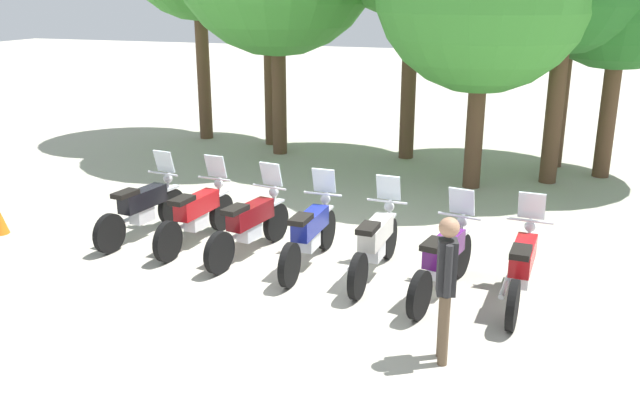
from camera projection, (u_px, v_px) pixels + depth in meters
name	position (u px, v px, depth m)	size (l,w,h in m)	color
ground_plane	(309.00, 266.00, 10.18)	(80.00, 80.00, 0.00)	#ADA899
motorcycle_0	(143.00, 207.00, 11.26)	(0.66, 2.19, 1.37)	black
motorcycle_1	(197.00, 214.00, 10.94)	(0.62, 2.19, 1.37)	black
motorcycle_2	(250.00, 224.00, 10.47)	(0.71, 2.18, 1.37)	black
motorcycle_3	(310.00, 233.00, 10.08)	(0.62, 2.19, 1.37)	black
motorcycle_4	(375.00, 242.00, 9.71)	(0.62, 2.19, 1.37)	black
motorcycle_5	(443.00, 259.00, 9.09)	(0.74, 2.17, 1.37)	black
motorcycle_6	(522.00, 266.00, 8.86)	(0.62, 2.19, 1.37)	black
person_0	(446.00, 279.00, 7.30)	(0.27, 0.41, 1.70)	brown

